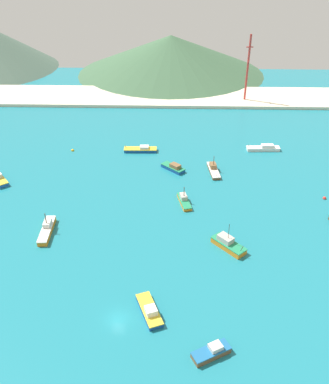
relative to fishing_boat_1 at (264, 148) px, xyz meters
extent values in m
cube|color=teal|center=(-39.88, -42.76, -0.99)|extent=(260.00, 280.00, 0.50)
cube|color=silver|center=(-0.24, -0.01, -0.29)|extent=(10.79, 3.05, 0.91)
cube|color=white|center=(-0.24, -0.01, 0.27)|extent=(11.01, 3.11, 0.20)
cube|color=silver|center=(1.09, 0.04, 0.82)|extent=(4.08, 2.13, 0.89)
cylinder|color=#4C3823|center=(-5.05, -0.19, 0.81)|extent=(0.55, 0.14, 1.24)
cube|color=orange|center=(-60.19, -46.75, -0.16)|extent=(2.70, 10.56, 1.16)
cube|color=white|center=(-60.19, -46.75, 0.52)|extent=(2.75, 10.78, 0.20)
cube|color=beige|center=(-60.24, -45.44, 1.17)|extent=(1.81, 2.92, 1.10)
cylinder|color=#4C3823|center=(-60.22, -46.01, 3.09)|extent=(0.20, 0.20, 2.74)
cube|color=brown|center=(-17.82, -15.49, -0.36)|extent=(3.56, 10.00, 0.76)
cube|color=white|center=(-17.82, -15.49, 0.12)|extent=(3.63, 10.20, 0.20)
cube|color=brown|center=(-17.97, -14.27, 0.87)|extent=(2.11, 3.03, 1.31)
cylinder|color=#4C3823|center=(-17.28, -19.85, 0.55)|extent=(0.18, 0.49, 1.04)
cylinder|color=#4C3823|center=(-17.90, -14.84, 2.92)|extent=(0.18, 0.18, 2.78)
cube|color=brown|center=(-22.93, -80.09, -0.20)|extent=(7.08, 5.30, 1.09)
cube|color=#1E669E|center=(-22.93, -80.09, 0.45)|extent=(7.22, 5.40, 0.20)
cube|color=beige|center=(-22.18, -79.69, 0.97)|extent=(2.77, 2.62, 0.84)
cube|color=orange|center=(-16.98, -51.23, -0.10)|extent=(7.89, 8.21, 1.28)
cube|color=#238C5B|center=(-16.98, -51.23, 0.64)|extent=(8.04, 8.37, 0.20)
cube|color=#B2ADA3|center=(-17.69, -50.46, 1.37)|extent=(4.10, 4.18, 1.27)
cylinder|color=#4C3823|center=(-14.44, -54.00, 1.43)|extent=(0.58, 0.62, 1.72)
cylinder|color=#4C3823|center=(-17.21, -50.99, 3.95)|extent=(0.10, 0.10, 3.89)
cube|color=#14478C|center=(-41.03, -1.92, -0.30)|extent=(10.59, 3.12, 0.88)
cube|color=gold|center=(-41.03, -1.92, 0.24)|extent=(10.80, 3.18, 0.20)
cube|color=silver|center=(-39.72, -1.90, 0.75)|extent=(2.90, 2.26, 0.83)
cylinder|color=#4C3823|center=(-45.78, -2.00, 0.76)|extent=(0.54, 0.13, 1.20)
cube|color=#14478C|center=(-30.11, -14.24, -0.27)|extent=(7.48, 7.27, 0.94)
cube|color=#238C5B|center=(-30.11, -14.24, 0.30)|extent=(7.63, 7.41, 0.20)
cube|color=brown|center=(-29.41, -14.90, 0.93)|extent=(3.71, 3.67, 1.06)
cube|color=orange|center=(-26.90, -32.83, -0.35)|extent=(3.94, 8.27, 0.78)
cube|color=#238C5B|center=(-26.90, -32.83, 0.14)|extent=(4.01, 8.43, 0.20)
cube|color=#B2ADA3|center=(-27.13, -31.86, 0.80)|extent=(2.20, 3.04, 1.12)
cylinder|color=#4C3823|center=(-27.01, -32.39, 2.69)|extent=(0.18, 0.18, 2.66)
cube|color=#14478C|center=(-34.06, -70.93, -0.31)|extent=(5.74, 9.00, 0.87)
cube|color=gold|center=(-34.06, -70.93, 0.23)|extent=(5.85, 9.18, 0.20)
cube|color=silver|center=(-33.66, -71.92, 0.94)|extent=(2.73, 2.79, 1.22)
sphere|color=red|center=(11.34, -29.57, -0.57)|extent=(0.99, 0.99, 0.99)
sphere|color=gold|center=(-63.56, -2.25, -0.57)|extent=(0.97, 0.97, 0.97)
cube|color=beige|center=(-39.88, 50.56, -0.14)|extent=(247.00, 25.46, 1.20)
cone|color=#3D6042|center=(-32.30, 89.45, 8.53)|extent=(94.63, 94.63, 18.54)
cylinder|color=#B7332D|center=(-0.26, 46.48, 13.14)|extent=(0.84, 0.84, 27.76)
cylinder|color=#B7332D|center=(-0.26, 46.48, 22.02)|extent=(2.78, 0.42, 0.42)
cylinder|color=#B7332D|center=(-0.26, 46.48, 16.47)|extent=(0.42, 2.22, 0.42)
camera|label=1|loc=(-29.63, -126.38, 61.10)|focal=39.12mm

